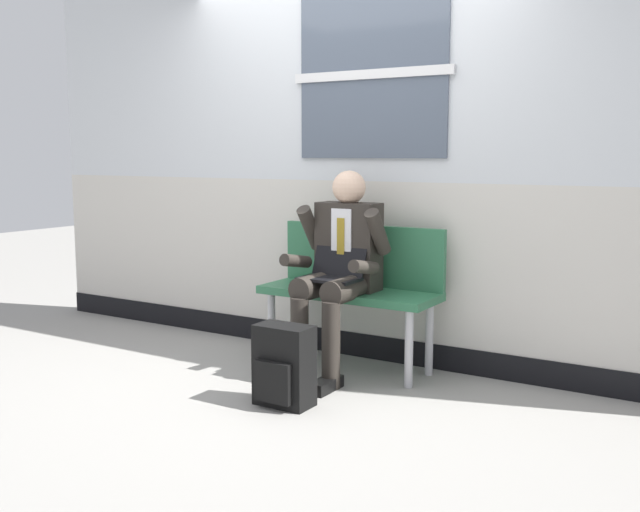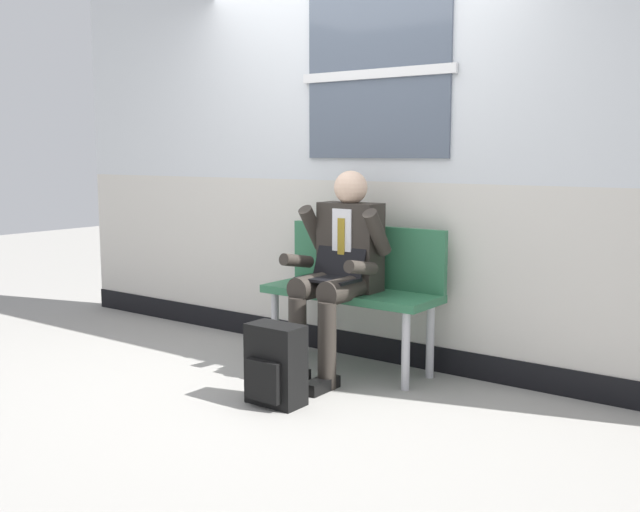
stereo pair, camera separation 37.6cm
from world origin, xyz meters
name	(u,v)px [view 2 (the right image)]	position (x,y,z in m)	size (l,w,h in m)	color
ground_plane	(298,376)	(0.00, 0.00, 0.00)	(18.00, 18.00, 0.00)	gray
station_wall	(359,141)	(0.00, 0.65, 1.46)	(5.45, 0.16, 2.93)	silver
bench_with_person	(356,283)	(0.18, 0.38, 0.56)	(1.15, 0.42, 0.92)	#2D6B47
person_seated	(339,266)	(0.18, 0.18, 0.69)	(0.57, 0.70, 1.27)	#2D2823
backpack	(275,366)	(0.22, -0.49, 0.22)	(0.32, 0.22, 0.45)	black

